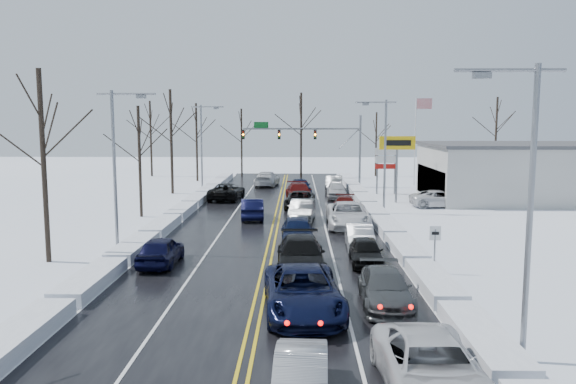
{
  "coord_description": "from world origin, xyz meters",
  "views": [
    {
      "loc": [
        1.6,
        -34.57,
        7.35
      ],
      "look_at": [
        0.92,
        3.66,
        2.5
      ],
      "focal_mm": 35.0,
      "sensor_mm": 36.0,
      "label": 1
    }
  ],
  "objects_px": {
    "traffic_signal_mast": "(315,138)",
    "tires_plus_sign": "(397,147)",
    "dealership_building": "(537,172)",
    "flagpole": "(417,134)",
    "oncoming_car_0": "(252,219)"
  },
  "relations": [
    {
      "from": "tires_plus_sign",
      "to": "oncoming_car_0",
      "type": "distance_m",
      "value": 15.93
    },
    {
      "from": "flagpole",
      "to": "oncoming_car_0",
      "type": "bearing_deg",
      "value": -126.83
    },
    {
      "from": "dealership_building",
      "to": "oncoming_car_0",
      "type": "distance_m",
      "value": 28.1
    },
    {
      "from": "traffic_signal_mast",
      "to": "oncoming_car_0",
      "type": "relative_size",
      "value": 2.83
    },
    {
      "from": "dealership_building",
      "to": "oncoming_car_0",
      "type": "relative_size",
      "value": 4.34
    },
    {
      "from": "tires_plus_sign",
      "to": "oncoming_car_0",
      "type": "relative_size",
      "value": 1.28
    },
    {
      "from": "traffic_signal_mast",
      "to": "flagpole",
      "type": "bearing_deg",
      "value": 9.73
    },
    {
      "from": "tires_plus_sign",
      "to": "traffic_signal_mast",
      "type": "bearing_deg",
      "value": 120.46
    },
    {
      "from": "traffic_signal_mast",
      "to": "tires_plus_sign",
      "type": "relative_size",
      "value": 2.21
    },
    {
      "from": "tires_plus_sign",
      "to": "flagpole",
      "type": "xyz_separation_m",
      "value": [
        4.67,
        14.01,
        0.93
      ]
    },
    {
      "from": "traffic_signal_mast",
      "to": "oncoming_car_0",
      "type": "bearing_deg",
      "value": -104.35
    },
    {
      "from": "dealership_building",
      "to": "traffic_signal_mast",
      "type": "bearing_deg",
      "value": 154.05
    },
    {
      "from": "flagpole",
      "to": "dealership_building",
      "type": "xyz_separation_m",
      "value": [
        8.8,
        -12.0,
        -3.27
      ]
    },
    {
      "from": "tires_plus_sign",
      "to": "flagpole",
      "type": "bearing_deg",
      "value": 71.56
    },
    {
      "from": "traffic_signal_mast",
      "to": "oncoming_car_0",
      "type": "distance_m",
      "value": 22.08
    }
  ]
}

